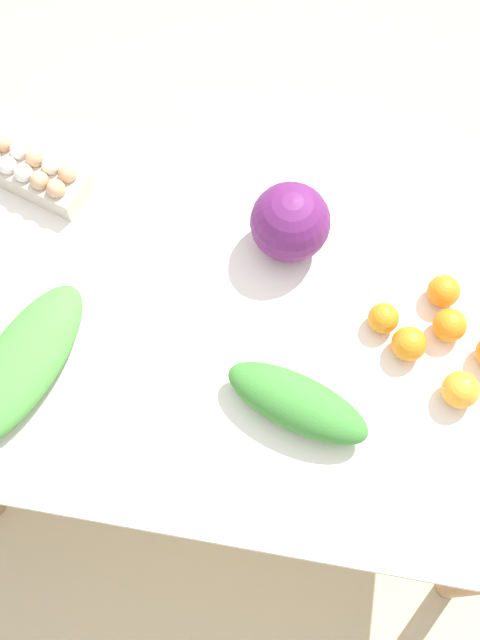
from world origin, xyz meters
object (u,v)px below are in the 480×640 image
Objects in this scene: greens_bunch_kale at (297,403)px; orange_4 at (460,390)px; orange_2 at (444,291)px; orange_0 at (450,325)px; cabbage_purple at (290,222)px; orange_3 at (409,342)px; egg_carton at (32,172)px; orange_5 at (383,318)px; greens_bunch_scallion at (23,363)px.

greens_bunch_kale is 0.34m from orange_4.
orange_0 is at bearing 102.43° from orange_2.
greens_bunch_kale is 4.25× the size of orange_0.
orange_4 reaches higher than orange_0.
orange_3 is (-0.29, 0.22, -0.05)m from cabbage_purple.
egg_carton reaches higher than orange_4.
greens_bunch_kale is at bearing 54.86° from orange_5.
orange_4 is (-0.91, -0.10, 0.00)m from greens_bunch_scallion.
orange_2 is 0.92× the size of orange_4.
egg_carton reaches higher than orange_0.
orange_4 is at bearing -165.01° from greens_bunch_kale.
orange_2 is (-0.98, 0.14, -0.01)m from egg_carton.
orange_3 is (-0.22, -0.18, -0.01)m from greens_bunch_kale.
greens_bunch_kale is at bearing 37.66° from orange_0.
orange_2 is at bearing -145.09° from orange_5.
greens_bunch_scallion is at bearing 6.16° from orange_4.
cabbage_purple is 2.48× the size of orange_2.
orange_0 is at bearing -177.23° from orange_5.
cabbage_purple is 2.27× the size of orange_4.
egg_carton is 4.21× the size of orange_5.
greens_bunch_scallion is 0.91m from orange_4.
orange_3 reaches higher than orange_0.
cabbage_purple reaches higher than egg_carton.
greens_bunch_kale is 0.79× the size of greens_bunch_scallion.
egg_carton reaches higher than orange_2.
cabbage_purple reaches higher than greens_bunch_scallion.
greens_bunch_scallion reaches higher than orange_2.
orange_5 is (-0.74, -0.23, -0.01)m from greens_bunch_scallion.
greens_bunch_kale is (-0.07, 0.39, -0.04)m from cabbage_purple.
egg_carton is at bearing -76.11° from greens_bunch_scallion.
egg_carton is (0.62, -0.06, -0.05)m from cabbage_purple.
orange_0 is (-0.30, -0.23, -0.01)m from greens_bunch_kale.
orange_4 is (-0.11, 0.09, 0.00)m from orange_3.
orange_3 is at bearing -140.89° from greens_bunch_kale.
cabbage_purple reaches higher than greens_bunch_kale.
orange_2 is (-0.86, -0.32, -0.00)m from greens_bunch_scallion.
egg_carton is 1.02m from orange_0.
greens_bunch_kale is 0.38m from orange_0.
cabbage_purple reaches higher than orange_0.
cabbage_purple reaches higher than orange_2.
cabbage_purple is 2.37× the size of orange_3.
orange_2 is 0.15m from orange_5.
orange_3 is (-0.91, 0.27, -0.01)m from egg_carton.
orange_4 is at bearing 102.12° from orange_2.
orange_5 is (-0.16, -0.22, -0.01)m from greens_bunch_kale.
cabbage_purple is 0.29m from orange_5.
orange_5 is (0.14, 0.01, -0.00)m from orange_0.
greens_bunch_scallion is (0.51, 0.40, -0.05)m from cabbage_purple.
orange_3 is 0.14m from orange_4.
greens_bunch_kale reaches higher than orange_2.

